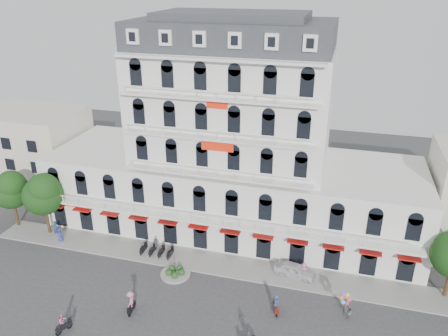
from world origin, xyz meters
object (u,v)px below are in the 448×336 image
Objects in this scene: parked_car at (295,270)px; rider_southwest at (63,323)px; balloon_vendor at (347,306)px; rider_center at (131,302)px; rider_east at (276,304)px.

rider_southwest reaches higher than parked_car.
rider_southwest is 25.70m from balloon_vendor.
balloon_vendor reaches higher than rider_center.
parked_car is 17.10m from rider_center.
parked_car is at bearing 118.76° from rider_center.
rider_center is at bearing -166.33° from balloon_vendor.
rider_southwest is 19.35m from rider_east.
rider_southwest is at bearing -160.40° from balloon_vendor.
rider_southwest is 0.84× the size of rider_center.
parked_car is at bearing 137.74° from balloon_vendor.
parked_car is 1.85× the size of rider_center.
parked_car is 6.08m from rider_east.
rider_east reaches higher than rider_southwest.
rider_southwest is 0.98× the size of rider_east.
parked_car is 2.15× the size of rider_east.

